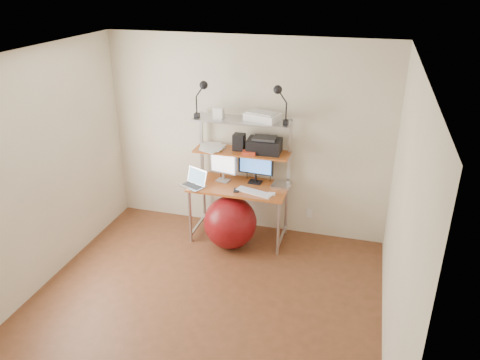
# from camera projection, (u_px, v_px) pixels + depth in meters

# --- Properties ---
(room) EXTENTS (3.60, 3.60, 3.60)m
(room) POSITION_uv_depth(u_px,v_px,m) (196.00, 199.00, 4.30)
(room) COLOR brown
(room) RESTS_ON ground
(computer_desk) EXTENTS (1.20, 0.60, 1.57)m
(computer_desk) POSITION_uv_depth(u_px,v_px,m) (240.00, 168.00, 5.74)
(computer_desk) COLOR #B55623
(computer_desk) RESTS_ON ground
(desktop) EXTENTS (1.20, 0.60, 0.00)m
(desktop) POSITION_uv_depth(u_px,v_px,m) (239.00, 186.00, 5.77)
(desktop) COLOR #B55623
(desktop) RESTS_ON computer_desk
(mid_shelf) EXTENTS (1.18, 0.34, 0.00)m
(mid_shelf) POSITION_uv_depth(u_px,v_px,m) (242.00, 151.00, 5.72)
(mid_shelf) COLOR #B55623
(mid_shelf) RESTS_ON computer_desk
(top_shelf) EXTENTS (1.18, 0.34, 0.00)m
(top_shelf) POSITION_uv_depth(u_px,v_px,m) (242.00, 119.00, 5.55)
(top_shelf) COLOR #B0B0B5
(top_shelf) RESTS_ON computer_desk
(floor) EXTENTS (3.60, 3.60, 0.00)m
(floor) POSITION_uv_depth(u_px,v_px,m) (201.00, 307.00, 4.81)
(floor) COLOR brown
(floor) RESTS_ON ground
(wall_outlet) EXTENTS (0.08, 0.01, 0.12)m
(wall_outlet) POSITION_uv_depth(u_px,v_px,m) (309.00, 213.00, 6.05)
(wall_outlet) COLOR white
(wall_outlet) RESTS_ON room
(monitor_silver) EXTENTS (0.35, 0.15, 0.40)m
(monitor_silver) POSITION_uv_depth(u_px,v_px,m) (223.00, 165.00, 5.83)
(monitor_silver) COLOR silver
(monitor_silver) RESTS_ON desktop
(monitor_black) EXTENTS (0.45, 0.14, 0.45)m
(monitor_black) POSITION_uv_depth(u_px,v_px,m) (256.00, 166.00, 5.78)
(monitor_black) COLOR black
(monitor_black) RESTS_ON desktop
(laptop) EXTENTS (0.38, 0.35, 0.26)m
(laptop) POSITION_uv_depth(u_px,v_px,m) (195.00, 182.00, 5.76)
(laptop) COLOR silver
(laptop) RESTS_ON desktop
(keyboard) EXTENTS (0.48, 0.26, 0.01)m
(keyboard) POSITION_uv_depth(u_px,v_px,m) (254.00, 192.00, 5.59)
(keyboard) COLOR white
(keyboard) RESTS_ON desktop
(mouse) EXTENTS (0.09, 0.06, 0.02)m
(mouse) POSITION_uv_depth(u_px,v_px,m) (272.00, 194.00, 5.54)
(mouse) COLOR white
(mouse) RESTS_ON desktop
(mac_mini) EXTENTS (0.23, 0.23, 0.04)m
(mac_mini) POSITION_uv_depth(u_px,v_px,m) (281.00, 185.00, 5.73)
(mac_mini) COLOR silver
(mac_mini) RESTS_ON desktop
(phone) EXTENTS (0.09, 0.13, 0.01)m
(phone) POSITION_uv_depth(u_px,v_px,m) (236.00, 190.00, 5.64)
(phone) COLOR black
(phone) RESTS_ON desktop
(printer) EXTENTS (0.41, 0.29, 0.19)m
(printer) POSITION_uv_depth(u_px,v_px,m) (264.00, 145.00, 5.64)
(printer) COLOR black
(printer) RESTS_ON mid_shelf
(nas_cube) EXTENTS (0.14, 0.14, 0.20)m
(nas_cube) POSITION_uv_depth(u_px,v_px,m) (239.00, 142.00, 5.71)
(nas_cube) COLOR black
(nas_cube) RESTS_ON mid_shelf
(red_box) EXTENTS (0.17, 0.13, 0.04)m
(red_box) POSITION_uv_depth(u_px,v_px,m) (249.00, 153.00, 5.59)
(red_box) COLOR red
(red_box) RESTS_ON mid_shelf
(scanner) EXTENTS (0.44, 0.35, 0.10)m
(scanner) POSITION_uv_depth(u_px,v_px,m) (262.00, 116.00, 5.50)
(scanner) COLOR white
(scanner) RESTS_ON top_shelf
(box_white) EXTENTS (0.12, 0.10, 0.13)m
(box_white) POSITION_uv_depth(u_px,v_px,m) (218.00, 113.00, 5.56)
(box_white) COLOR white
(box_white) RESTS_ON top_shelf
(box_grey) EXTENTS (0.12, 0.12, 0.10)m
(box_grey) POSITION_uv_depth(u_px,v_px,m) (220.00, 113.00, 5.63)
(box_grey) COLOR #303133
(box_grey) RESTS_ON top_shelf
(clip_lamp_left) EXTENTS (0.18, 0.10, 0.45)m
(clip_lamp_left) POSITION_uv_depth(u_px,v_px,m) (202.00, 91.00, 5.46)
(clip_lamp_left) COLOR black
(clip_lamp_left) RESTS_ON top_shelf
(clip_lamp_right) EXTENTS (0.18, 0.10, 0.45)m
(clip_lamp_right) POSITION_uv_depth(u_px,v_px,m) (279.00, 96.00, 5.24)
(clip_lamp_right) COLOR black
(clip_lamp_right) RESTS_ON top_shelf
(exercise_ball) EXTENTS (0.66, 0.66, 0.66)m
(exercise_ball) POSITION_uv_depth(u_px,v_px,m) (230.00, 222.00, 5.77)
(exercise_ball) COLOR maroon
(exercise_ball) RESTS_ON floor
(paper_stack) EXTENTS (0.37, 0.41, 0.02)m
(paper_stack) POSITION_uv_depth(u_px,v_px,m) (212.00, 147.00, 5.81)
(paper_stack) COLOR white
(paper_stack) RESTS_ON mid_shelf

